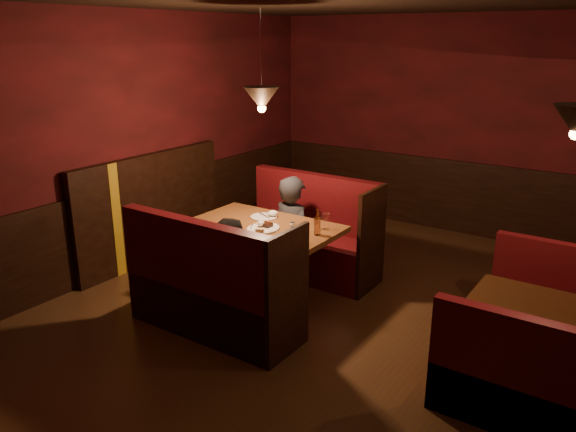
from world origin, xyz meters
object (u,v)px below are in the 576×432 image
Objects in this scene: main_table at (265,242)px; diner_b at (233,258)px; main_bench_near at (211,297)px; second_bench_far at (561,315)px; diner_a at (293,213)px; main_bench_far at (311,242)px; second_bench_near at (526,392)px; second_table at (545,326)px.

diner_b reaches higher than main_table.
second_bench_far is at bearing 30.58° from main_bench_near.
main_bench_far is at bearing -88.28° from diner_a.
main_bench_near is at bearing -149.42° from second_bench_far.
main_table is 0.91× the size of main_bench_near.
main_bench_far is 0.50m from diner_a.
main_bench_far is (0.02, 0.85, -0.26)m from main_table.
second_bench_far is at bearing 15.07° from main_table.
second_bench_near is (2.67, 0.22, -0.07)m from main_bench_near.
main_table is at bearing 91.06° from main_bench_near.
diner_b is at bearing -85.48° from main_bench_far.
diner_b reaches higher than second_bench_near.
second_table is at bearing -3.31° from diner_b.
main_bench_far is 1.08× the size of diner_a.
main_table reaches higher than second_bench_near.
second_bench_far is at bearing 90.00° from second_bench_near.
second_bench_near reaches higher than second_table.
second_bench_near is (2.67, -1.49, -0.07)m from main_bench_far.
main_bench_far is at bearing 162.99° from second_table.
main_bench_near is 1.32× the size of second_bench_far.
second_bench_far is at bearing -162.64° from diner_a.
main_bench_far reaches higher than main_table.
diner_a is (-0.06, -0.28, 0.41)m from main_bench_far.
main_bench_near is at bearing -90.00° from main_bench_far.
main_table is at bearing -91.07° from main_bench_far.
second_bench_near is (0.03, -0.68, -0.19)m from second_table.
diner_b is (0.14, -0.67, 0.08)m from main_table.
main_bench_far is 3.05m from second_bench_near.
diner_a is (-0.06, 1.43, 0.41)m from main_bench_near.
second_table is at bearing 92.20° from second_bench_near.
main_bench_near is 1.46× the size of second_table.
second_table is at bearing -17.01° from main_bench_far.
second_bench_far is 1.00× the size of second_bench_near.
diner_a reaches higher than main_bench_near.
second_table is 0.81× the size of diner_b.
main_table is 0.98× the size of diner_a.
main_table is 0.89m from main_bench_far.
second_bench_far is 2.93m from diner_b.
second_bench_far is at bearing 87.80° from second_table.
second_table is (2.66, 0.04, -0.15)m from main_table.
second_table is 0.74× the size of diner_a.
diner_a is (-2.70, 0.53, 0.29)m from second_table.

